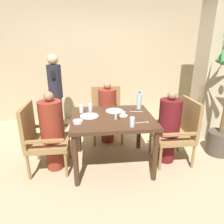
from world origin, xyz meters
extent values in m
plane|color=tan|center=(0.00, 0.00, 0.00)|extent=(16.00, 16.00, 0.00)
cube|color=tan|center=(0.00, 2.09, 1.40)|extent=(8.00, 0.06, 2.80)
cube|color=#BCAD8E|center=(1.94, 0.84, 1.35)|extent=(0.46, 0.46, 2.70)
cube|color=#422819|center=(0.00, 0.00, 0.75)|extent=(1.15, 0.99, 0.05)
cylinder|color=#422819|center=(-0.51, -0.44, 0.36)|extent=(0.07, 0.07, 0.72)
cylinder|color=#422819|center=(0.51, -0.44, 0.36)|extent=(0.07, 0.07, 0.72)
cylinder|color=#422819|center=(-0.51, 0.44, 0.36)|extent=(0.07, 0.07, 0.72)
cylinder|color=#422819|center=(0.51, 0.44, 0.36)|extent=(0.07, 0.07, 0.72)
cube|color=olive|center=(-0.91, 0.00, 0.41)|extent=(0.56, 0.56, 0.07)
cube|color=olive|center=(-1.17, 0.00, 0.71)|extent=(0.05, 0.56, 0.53)
cube|color=olive|center=(-0.91, 0.26, 0.57)|extent=(0.50, 0.04, 0.04)
cube|color=olive|center=(-0.91, -0.26, 0.57)|extent=(0.50, 0.04, 0.04)
cylinder|color=olive|center=(-0.66, 0.25, 0.19)|extent=(0.04, 0.04, 0.38)
cylinder|color=olive|center=(-0.66, -0.25, 0.19)|extent=(0.04, 0.04, 0.38)
cylinder|color=olive|center=(-1.16, 0.25, 0.19)|extent=(0.04, 0.04, 0.38)
cylinder|color=olive|center=(-1.16, -0.25, 0.19)|extent=(0.04, 0.04, 0.38)
cylinder|color=maroon|center=(-0.85, 0.00, 0.22)|extent=(0.24, 0.24, 0.45)
cylinder|color=maroon|center=(-0.85, 0.00, 0.74)|extent=(0.32, 0.32, 0.58)
sphere|color=#997051|center=(-0.85, 0.00, 1.09)|extent=(0.13, 0.13, 0.13)
cube|color=olive|center=(0.00, 0.83, 0.41)|extent=(0.56, 0.56, 0.07)
cube|color=olive|center=(0.00, 1.09, 0.71)|extent=(0.56, 0.05, 0.53)
cube|color=olive|center=(0.26, 0.83, 0.57)|extent=(0.04, 0.50, 0.04)
cube|color=olive|center=(-0.26, 0.83, 0.57)|extent=(0.04, 0.50, 0.04)
cylinder|color=olive|center=(0.25, 0.59, 0.19)|extent=(0.04, 0.04, 0.38)
cylinder|color=olive|center=(-0.25, 0.59, 0.19)|extent=(0.04, 0.04, 0.38)
cylinder|color=olive|center=(0.25, 1.08, 0.19)|extent=(0.04, 0.04, 0.38)
cylinder|color=olive|center=(-0.25, 1.08, 0.19)|extent=(0.04, 0.04, 0.38)
cylinder|color=maroon|center=(0.00, 0.77, 0.22)|extent=(0.24, 0.24, 0.45)
cylinder|color=maroon|center=(0.00, 0.77, 0.72)|extent=(0.32, 0.32, 0.55)
sphere|color=#997051|center=(0.00, 0.77, 1.06)|extent=(0.13, 0.13, 0.13)
cube|color=olive|center=(0.91, 0.00, 0.41)|extent=(0.56, 0.56, 0.07)
cube|color=olive|center=(1.17, 0.00, 0.71)|extent=(0.05, 0.56, 0.53)
cube|color=olive|center=(0.91, -0.26, 0.57)|extent=(0.50, 0.04, 0.04)
cube|color=olive|center=(0.91, 0.26, 0.57)|extent=(0.50, 0.04, 0.04)
cylinder|color=olive|center=(0.66, -0.25, 0.19)|extent=(0.04, 0.04, 0.38)
cylinder|color=olive|center=(0.66, 0.25, 0.19)|extent=(0.04, 0.04, 0.38)
cylinder|color=olive|center=(1.16, -0.25, 0.19)|extent=(0.04, 0.04, 0.38)
cylinder|color=olive|center=(1.16, 0.25, 0.19)|extent=(0.04, 0.04, 0.38)
cylinder|color=#5B1419|center=(0.85, 0.00, 0.22)|extent=(0.24, 0.24, 0.45)
cylinder|color=#5B1419|center=(0.85, 0.00, 0.72)|extent=(0.32, 0.32, 0.55)
sphere|color=#997051|center=(0.85, 0.00, 1.06)|extent=(0.13, 0.13, 0.13)
cylinder|color=#2D2D33|center=(-0.97, 1.30, 0.37)|extent=(0.20, 0.20, 0.74)
cylinder|color=#23232D|center=(-0.97, 1.30, 1.05)|extent=(0.27, 0.27, 0.63)
sphere|color=tan|center=(-0.97, 1.30, 1.47)|extent=(0.20, 0.20, 0.20)
cube|color=black|center=(-0.97, 1.14, 1.21)|extent=(0.07, 0.01, 0.14)
cylinder|color=#4C4238|center=(1.79, 0.11, 0.19)|extent=(0.37, 0.37, 0.39)
cone|color=#38753D|center=(1.64, 0.18, 1.70)|extent=(0.26, 0.42, 0.47)
cylinder|color=white|center=(-0.33, 0.04, 0.78)|extent=(0.26, 0.26, 0.01)
cylinder|color=white|center=(0.05, 0.23, 0.78)|extent=(0.26, 0.26, 0.01)
cylinder|color=white|center=(0.15, 0.01, 0.78)|extent=(0.13, 0.13, 0.01)
cylinder|color=white|center=(0.15, 0.01, 0.81)|extent=(0.07, 0.07, 0.05)
cylinder|color=white|center=(-0.47, -0.19, 0.79)|extent=(0.13, 0.13, 0.04)
cylinder|color=silver|center=(0.46, 0.31, 0.90)|extent=(0.08, 0.08, 0.25)
cylinder|color=#3359B2|center=(0.46, 0.31, 1.04)|extent=(0.04, 0.04, 0.03)
cylinder|color=silver|center=(-0.44, 0.21, 0.84)|extent=(0.06, 0.06, 0.12)
cylinder|color=silver|center=(-0.31, 0.26, 0.84)|extent=(0.06, 0.06, 0.12)
cylinder|color=silver|center=(0.20, -0.39, 0.84)|extent=(0.06, 0.06, 0.12)
cylinder|color=white|center=(0.03, -0.12, 0.82)|extent=(0.03, 0.03, 0.09)
cylinder|color=#4C3D2D|center=(0.07, -0.12, 0.82)|extent=(0.03, 0.03, 0.08)
cube|color=silver|center=(0.35, -0.27, 0.78)|extent=(0.16, 0.02, 0.00)
cube|color=silver|center=(0.43, -0.27, 0.78)|extent=(0.04, 0.03, 0.00)
cube|color=silver|center=(0.37, 0.17, 0.78)|extent=(0.16, 0.04, 0.00)
cube|color=silver|center=(0.45, 0.15, 0.78)|extent=(0.06, 0.03, 0.00)
camera|label=1|loc=(-0.31, -2.63, 1.77)|focal=32.00mm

